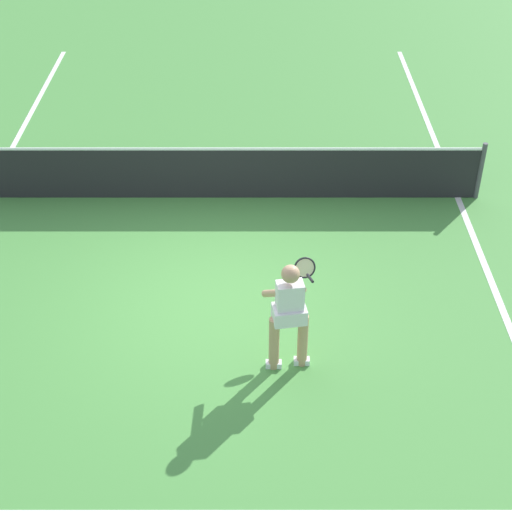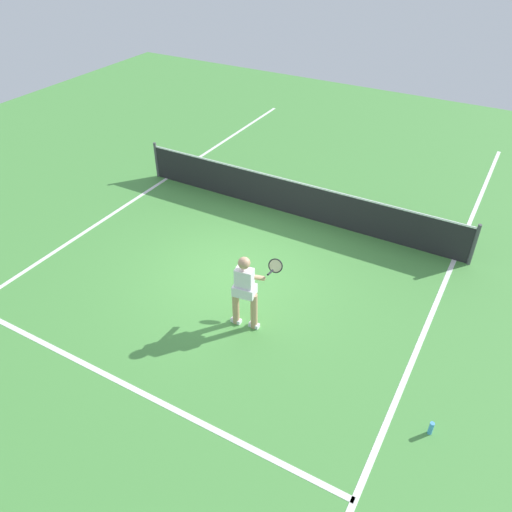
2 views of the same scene
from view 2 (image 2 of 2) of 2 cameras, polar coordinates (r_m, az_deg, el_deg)
name	(u,v)px [view 2 (image 2 of 2)]	position (r m, az deg, el deg)	size (l,w,h in m)	color
ground_plane	(237,272)	(10.84, -2.20, -1.79)	(26.81, 26.81, 0.00)	#4C9342
service_line_marking	(126,385)	(8.87, -14.42, -13.91)	(7.95, 0.10, 0.01)	white
sideline_left_marking	(98,223)	(13.02, -17.35, 3.56)	(0.10, 18.62, 0.01)	white
sideline_right_marking	(422,337)	(9.84, 18.24, -8.65)	(0.10, 18.62, 0.01)	white
court_net	(294,198)	(12.59, 4.26, 6.57)	(8.63, 0.08, 1.01)	#4C4C51
tennis_player	(246,289)	(9.06, -1.18, -3.71)	(0.71, 1.02, 1.55)	tan
water_bottle	(431,428)	(8.38, 19.13, -17.87)	(0.07, 0.07, 0.24)	#4C9EE5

